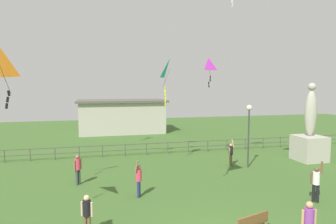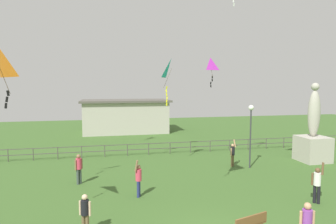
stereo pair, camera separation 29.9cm
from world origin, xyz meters
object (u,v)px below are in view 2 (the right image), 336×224
person_2 (317,182)px  kite_0 (210,66)px  park_bench (249,224)px  person_3 (79,167)px  person_5 (307,224)px  person_4 (138,178)px  person_0 (85,212)px  lamppost (251,122)px  kite_4 (171,70)px  person_1 (233,153)px  statue_monument (313,139)px

person_2 → kite_0: (-2.13, 8.76, 6.03)m
park_bench → person_3: 9.88m
park_bench → person_5: 1.99m
person_2 → person_4: size_ratio=1.05×
person_0 → person_3: size_ratio=0.92×
person_4 → person_2: bearing=-17.6°
person_0 → lamppost: bearing=33.7°
park_bench → person_5: bearing=-44.9°
kite_0 → person_3: bearing=-158.6°
person_3 → kite_4: (5.81, 2.03, 5.59)m
park_bench → kite_4: 11.18m
kite_4 → person_4: bearing=-120.4°
person_3 → kite_4: kite_4 is taller
person_1 → person_4: size_ratio=0.96×
person_3 → statue_monument: bearing=5.5°
person_4 → park_bench: bearing=-52.9°
person_2 → kite_4: kite_4 is taller
person_0 → park_bench: bearing=-13.0°
park_bench → person_1: size_ratio=0.84×
lamppost → person_1: 2.48m
person_1 → person_3: size_ratio=1.08×
park_bench → person_3: bearing=132.3°
kite_0 → person_4: bearing=-134.3°
kite_4 → person_1: bearing=-6.8°
person_3 → person_0: bearing=-82.9°
park_bench → person_0: 6.07m
statue_monument → kite_4: kite_4 is taller
person_1 → person_4: bearing=-149.3°
park_bench → kite_4: kite_4 is taller
lamppost → kite_0: (-1.94, 2.63, 3.91)m
statue_monument → person_2: (-5.19, -6.78, -0.62)m
kite_0 → park_bench: bearing=-102.8°
statue_monument → person_3: (-16.44, -1.59, -0.65)m
person_1 → kite_0: bearing=114.7°
lamppost → park_bench: (-4.41, -8.24, -2.67)m
person_0 → person_4: person_4 is taller
kite_4 → person_2: bearing=-53.0°
person_4 → statue_monument: bearing=17.4°
person_1 → person_5: size_ratio=1.08×
statue_monument → kite_4: (-10.62, 0.44, 4.94)m
person_1 → person_2: person_2 is taller
lamppost → person_3: (-11.05, -0.95, -2.14)m
person_4 → person_5: bearing=-50.9°
park_bench → person_0: bearing=167.0°
lamppost → person_2: 6.49m
statue_monument → lamppost: size_ratio=1.35×
person_4 → kite_0: 10.55m
kite_4 → lamppost: bearing=-11.7°
statue_monument → person_5: statue_monument is taller
person_1 → person_3: (-10.06, -1.53, 0.05)m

